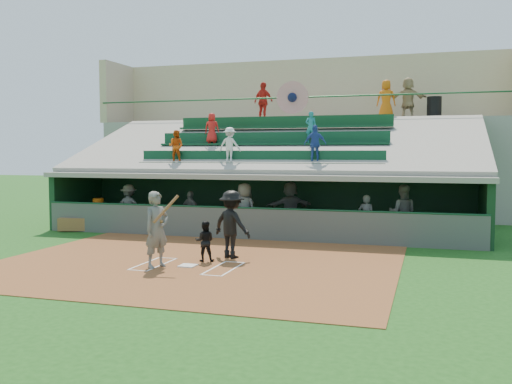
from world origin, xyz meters
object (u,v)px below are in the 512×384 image
(batter_at_plate, at_px, (157,229))
(catcher, at_px, (205,241))
(home_plate, at_px, (188,266))
(water_cooler, at_px, (98,204))
(trash_bin, at_px, (434,107))
(white_table, at_px, (101,218))

(batter_at_plate, bearing_deg, catcher, 51.94)
(home_plate, height_order, catcher, catcher)
(catcher, xyz_separation_m, water_cooler, (-6.69, 5.15, 0.44))
(home_plate, relative_size, batter_at_plate, 0.21)
(home_plate, distance_m, water_cooler, 8.86)
(catcher, bearing_deg, home_plate, 62.20)
(batter_at_plate, relative_size, trash_bin, 2.11)
(catcher, bearing_deg, water_cooler, -52.87)
(white_table, bearing_deg, home_plate, -48.35)
(catcher, bearing_deg, trash_bin, -131.66)
(home_plate, distance_m, white_table, 8.82)
(water_cooler, height_order, trash_bin, trash_bin)
(trash_bin, bearing_deg, water_cooler, -150.76)
(batter_at_plate, bearing_deg, white_table, 132.05)
(water_cooler, bearing_deg, trash_bin, 29.24)
(home_plate, bearing_deg, trash_bin, 64.38)
(white_table, bearing_deg, catcher, -43.66)
(batter_at_plate, distance_m, water_cooler, 8.55)
(home_plate, distance_m, catcher, 0.97)
(catcher, relative_size, trash_bin, 1.18)
(catcher, distance_m, trash_bin, 14.45)
(batter_at_plate, distance_m, catcher, 1.52)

